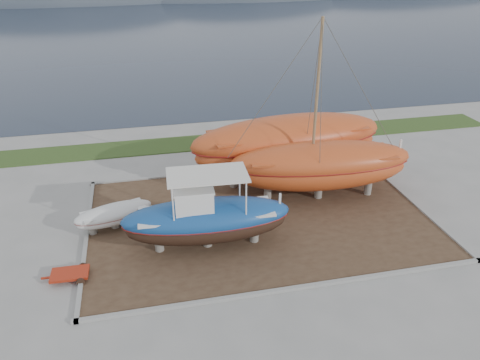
{
  "coord_description": "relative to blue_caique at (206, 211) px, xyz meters",
  "views": [
    {
      "loc": [
        -5.85,
        -17.18,
        13.39
      ],
      "look_at": [
        -1.08,
        4.0,
        2.46
      ],
      "focal_mm": 35.0,
      "sensor_mm": 36.0,
      "label": 1
    }
  ],
  "objects": [
    {
      "name": "orange_sailboat",
      "position": [
        7.15,
        3.45,
        3.14
      ],
      "size": [
        10.75,
        3.94,
        10.2
      ],
      "primitive_type": null,
      "rotation": [
        0.0,
        0.0,
        -0.08
      ],
      "color": "#B3441B",
      "rests_on": "dirt_patch"
    },
    {
      "name": "grass_strip",
      "position": [
        3.18,
        13.53,
        -1.98
      ],
      "size": [
        44.0,
        3.0,
        0.08
      ],
      "primitive_type": "cube",
      "color": "#284219",
      "rests_on": "ground"
    },
    {
      "name": "sea",
      "position": [
        3.18,
        68.03,
        -2.02
      ],
      "size": [
        260.0,
        100.0,
        0.04
      ],
      "primitive_type": null,
      "color": "#1A2435",
      "rests_on": "ground"
    },
    {
      "name": "blue_caique",
      "position": [
        0.0,
        0.0,
        0.0
      ],
      "size": [
        8.26,
        2.94,
        3.92
      ],
      "primitive_type": null,
      "rotation": [
        0.0,
        0.0,
        -0.05
      ],
      "color": "navy",
      "rests_on": "dirt_patch"
    },
    {
      "name": "dirt_patch",
      "position": [
        3.18,
        2.03,
        -1.99
      ],
      "size": [
        18.0,
        12.0,
        0.06
      ],
      "primitive_type": "cube",
      "color": "#422D1E",
      "rests_on": "ground"
    },
    {
      "name": "white_dinghy",
      "position": [
        -4.48,
        2.75,
        -1.35
      ],
      "size": [
        4.36,
        2.69,
        1.23
      ],
      "primitive_type": null,
      "rotation": [
        0.0,
        0.0,
        0.3
      ],
      "color": "silver",
      "rests_on": "dirt_patch"
    },
    {
      "name": "orange_bare_hull",
      "position": [
        6.1,
        6.24,
        0.06
      ],
      "size": [
        12.6,
        4.83,
        4.04
      ],
      "primitive_type": null,
      "rotation": [
        0.0,
        0.0,
        0.09
      ],
      "color": "#B3441B",
      "rests_on": "dirt_patch"
    },
    {
      "name": "red_trailer",
      "position": [
        -6.41,
        -1.16,
        -1.85
      ],
      "size": [
        2.49,
        1.29,
        0.35
      ],
      "primitive_type": null,
      "rotation": [
        0.0,
        0.0,
        -0.03
      ],
      "color": "#AC2913",
      "rests_on": "ground"
    },
    {
      "name": "curb_frame",
      "position": [
        3.18,
        2.03,
        -1.95
      ],
      "size": [
        18.6,
        12.6,
        0.15
      ],
      "primitive_type": null,
      "color": "gray",
      "rests_on": "ground"
    },
    {
      "name": "ground",
      "position": [
        3.18,
        -1.97,
        -2.02
      ],
      "size": [
        140.0,
        140.0,
        0.0
      ],
      "primitive_type": "plane",
      "color": "gray",
      "rests_on": "ground"
    }
  ]
}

